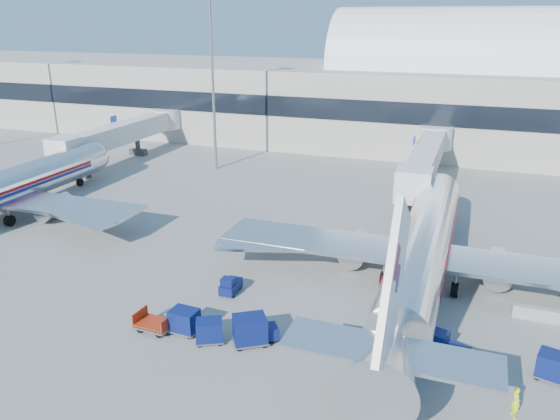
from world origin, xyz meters
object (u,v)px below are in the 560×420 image
at_px(tug_left, 230,285).
at_px(ramp_worker, 516,402).
at_px(tug_lead, 258,331).
at_px(cart_train_a, 250,330).
at_px(cart_train_b, 209,331).
at_px(jetbridge_near, 427,156).
at_px(cart_train_c, 184,321).
at_px(barrier_near, 536,314).
at_px(jetbridge_mid, 128,132).
at_px(tug_right, 445,348).
at_px(cart_open_red, 155,325).
at_px(cart_solo_far, 554,366).
at_px(mast_west, 212,56).
at_px(cart_solo_near, 391,373).
at_px(airliner_main, 423,250).

relative_size(tug_left, ramp_worker, 1.23).
height_order(tug_lead, cart_train_a, cart_train_a).
distance_m(cart_train_b, ramp_worker, 17.83).
distance_m(jetbridge_near, cart_train_c, 40.14).
relative_size(barrier_near, tug_left, 1.39).
bearing_deg(tug_lead, cart_train_c, 152.58).
distance_m(jetbridge_mid, barrier_near, 59.90).
xyz_separation_m(tug_right, cart_train_a, (-11.60, -2.56, 0.26)).
bearing_deg(barrier_near, jetbridge_near, 109.85).
xyz_separation_m(barrier_near, cart_open_red, (-23.52, -10.11, -0.00)).
relative_size(cart_train_b, cart_solo_far, 1.01).
height_order(tug_lead, tug_left, tug_lead).
distance_m(tug_left, cart_train_b, 6.55).
bearing_deg(cart_train_c, cart_train_a, 6.24).
bearing_deg(ramp_worker, tug_left, 48.57).
bearing_deg(tug_left, tug_right, -102.49).
height_order(mast_west, cart_train_c, mast_west).
xyz_separation_m(mast_west, cart_train_b, (18.45, -38.06, -13.98)).
height_order(cart_solo_near, ramp_worker, ramp_worker).
distance_m(cart_solo_far, ramp_worker, 4.60).
relative_size(airliner_main, cart_open_red, 15.39).
distance_m(airliner_main, cart_train_c, 18.32).
bearing_deg(cart_solo_near, mast_west, 132.12).
bearing_deg(cart_open_red, cart_train_a, 10.14).
bearing_deg(ramp_worker, cart_open_red, 66.87).
height_order(jetbridge_mid, tug_lead, jetbridge_mid).
bearing_deg(cart_train_c, tug_left, 88.32).
height_order(airliner_main, tug_left, airliner_main).
xyz_separation_m(tug_right, cart_train_b, (-14.08, -3.26, 0.06)).
distance_m(mast_west, cart_solo_near, 50.77).
bearing_deg(cart_train_b, cart_solo_near, -29.94).
bearing_deg(mast_west, tug_left, -61.93).
bearing_deg(tug_right, cart_train_b, -149.16).
height_order(jetbridge_mid, ramp_worker, jetbridge_mid).
xyz_separation_m(tug_right, tug_left, (-15.62, 3.10, -0.11)).
xyz_separation_m(tug_left, cart_solo_far, (21.51, -3.07, 0.22)).
xyz_separation_m(tug_lead, cart_solo_far, (17.15, 2.15, 0.16)).
bearing_deg(barrier_near, cart_train_a, -151.26).
height_order(tug_lead, ramp_worker, ramp_worker).
distance_m(cart_solo_far, cart_open_red, 24.16).
height_order(mast_west, cart_solo_near, mast_west).
bearing_deg(airliner_main, tug_left, -154.64).
height_order(jetbridge_near, cart_train_a, jetbridge_near).
height_order(tug_left, ramp_worker, ramp_worker).
distance_m(tug_lead, cart_train_a, 0.62).
xyz_separation_m(jetbridge_near, tug_left, (-10.70, -32.51, -3.29)).
distance_m(barrier_near, cart_open_red, 25.60).
height_order(tug_left, cart_train_c, cart_train_c).
relative_size(jetbridge_near, mast_west, 1.22).
bearing_deg(jetbridge_near, cart_open_red, -108.63).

